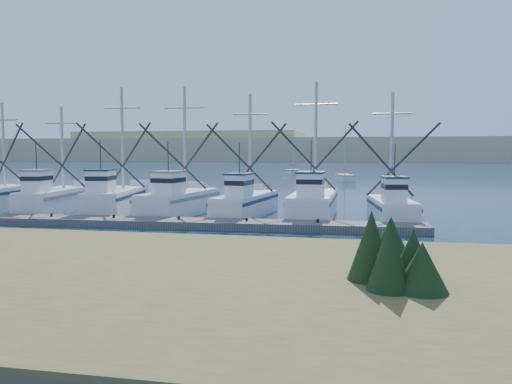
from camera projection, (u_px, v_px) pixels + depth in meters
ground at (258, 256)px, 20.94m from camera, size 500.00×500.00×0.00m
floating_dock at (146, 222)px, 29.20m from camera, size 32.08×3.27×0.43m
dune_ridge at (345, 150)px, 225.92m from camera, size 360.00×60.00×10.00m
trawler_fleet at (174, 201)px, 33.98m from camera, size 30.98×8.64×9.03m
sailboat_near at (345, 178)px, 72.44m from camera, size 3.21×5.87×8.10m
sailboat_far at (293, 172)px, 91.93m from camera, size 3.10×5.30×8.10m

